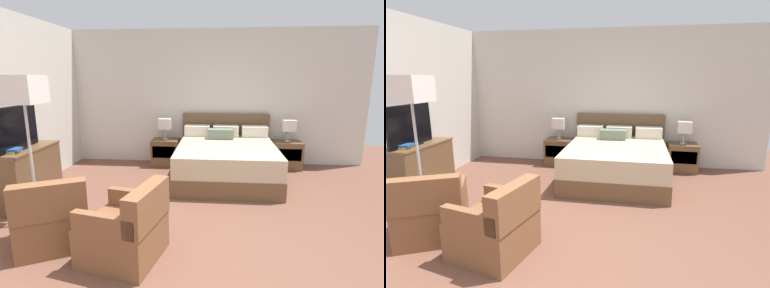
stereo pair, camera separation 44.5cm
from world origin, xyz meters
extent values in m
plane|color=brown|center=(0.00, 0.00, 0.00)|extent=(11.07, 11.07, 0.00)
cube|color=beige|center=(0.00, 3.72, 1.32)|extent=(6.36, 0.06, 2.63)
cube|color=beige|center=(-2.61, 1.55, 1.32)|extent=(0.06, 5.49, 2.63)
cube|color=brown|center=(0.47, 2.65, 0.14)|extent=(1.64, 1.91, 0.28)
cube|color=#C6B28E|center=(0.47, 2.65, 0.44)|extent=(1.62, 1.89, 0.33)
cube|color=brown|center=(0.47, 3.63, 0.51)|extent=(1.71, 0.05, 1.02)
cube|color=beige|center=(-0.08, 3.43, 0.71)|extent=(0.48, 0.28, 0.20)
cube|color=beige|center=(0.47, 3.43, 0.71)|extent=(0.48, 0.28, 0.20)
cube|color=beige|center=(1.02, 3.43, 0.71)|extent=(0.48, 0.28, 0.20)
cube|color=slate|center=(0.37, 3.16, 0.70)|extent=(0.46, 0.22, 0.18)
cube|color=brown|center=(-0.71, 3.41, 0.26)|extent=(0.53, 0.44, 0.52)
cube|color=#473120|center=(-0.71, 3.19, 0.31)|extent=(0.45, 0.01, 0.23)
cube|color=brown|center=(1.65, 3.41, 0.26)|extent=(0.53, 0.44, 0.52)
cube|color=#473120|center=(1.65, 3.19, 0.31)|extent=(0.45, 0.01, 0.23)
cylinder|color=#B7B7BC|center=(-0.71, 3.41, 0.53)|extent=(0.11, 0.11, 0.02)
cylinder|color=#B7B7BC|center=(-0.71, 3.41, 0.64)|extent=(0.02, 0.02, 0.19)
cube|color=silver|center=(-0.71, 3.41, 0.84)|extent=(0.25, 0.25, 0.21)
cylinder|color=#B7B7BC|center=(1.65, 3.41, 0.53)|extent=(0.11, 0.11, 0.02)
cylinder|color=#B7B7BC|center=(1.65, 3.41, 0.64)|extent=(0.02, 0.02, 0.19)
cube|color=silver|center=(1.65, 3.41, 0.84)|extent=(0.25, 0.25, 0.21)
cube|color=brown|center=(-2.32, 1.44, 0.39)|extent=(0.46, 1.03, 0.78)
cube|color=brown|center=(-2.32, 1.44, 0.77)|extent=(0.48, 1.06, 0.02)
cube|color=black|center=(-2.32, 1.36, 0.79)|extent=(0.18, 0.26, 0.02)
cube|color=black|center=(-2.32, 1.36, 1.08)|extent=(0.04, 0.82, 0.57)
cube|color=black|center=(-2.30, 1.36, 1.08)|extent=(0.01, 0.80, 0.54)
cube|color=gold|center=(-2.32, 1.17, 0.80)|extent=(0.23, 0.21, 0.02)
cube|color=#234C8E|center=(-2.30, 1.17, 0.82)|extent=(0.27, 0.24, 0.03)
cube|color=brown|center=(-1.39, 0.45, 0.20)|extent=(0.91, 0.91, 0.40)
cube|color=brown|center=(-1.27, 0.21, 0.58)|extent=(0.68, 0.45, 0.36)
cube|color=brown|center=(-1.65, 0.32, 0.49)|extent=(0.36, 0.60, 0.18)
cube|color=brown|center=(-1.12, 0.59, 0.49)|extent=(0.36, 0.60, 0.18)
cube|color=brown|center=(-0.58, 0.26, 0.20)|extent=(0.81, 0.81, 0.40)
cube|color=brown|center=(-0.31, 0.20, 0.58)|extent=(0.30, 0.70, 0.36)
cube|color=brown|center=(-0.64, -0.03, 0.49)|extent=(0.63, 0.22, 0.18)
cube|color=brown|center=(-0.51, 0.55, 0.49)|extent=(0.63, 0.22, 0.18)
cylinder|color=#B7B7BC|center=(-1.83, 0.86, 0.01)|extent=(0.28, 0.28, 0.02)
cylinder|color=#B7B7BC|center=(-1.83, 0.86, 0.73)|extent=(0.03, 0.03, 1.41)
cube|color=silver|center=(-1.83, 0.86, 1.59)|extent=(0.39, 0.39, 0.31)
camera|label=1|loc=(0.32, -2.30, 1.73)|focal=28.00mm
camera|label=2|loc=(0.76, -2.24, 1.73)|focal=28.00mm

